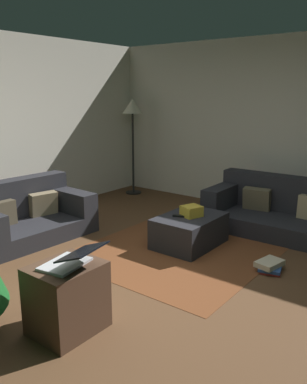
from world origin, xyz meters
TOP-DOWN VIEW (x-y plane):
  - ground_plane at (0.00, 0.00)m, footprint 6.40×6.40m
  - corner_partition at (3.14, 0.00)m, footprint 0.12×6.40m
  - couch_left at (0.06, 2.25)m, footprint 1.55×0.95m
  - couch_right at (2.25, -0.26)m, footprint 0.91×1.88m
  - ottoman at (1.10, 0.44)m, footprint 0.86×0.61m
  - gift_box at (1.10, 0.42)m, footprint 0.27×0.25m
  - tv_remote at (0.99, 0.52)m, footprint 0.11×0.17m
  - side_table at (-0.98, 0.22)m, footprint 0.52×0.44m
  - laptop at (-0.97, 0.15)m, footprint 0.43×0.47m
  - book_stack at (0.98, -0.61)m, footprint 0.32×0.27m
  - corner_lamp at (2.65, 2.65)m, footprint 0.36×0.36m
  - area_rug at (1.10, 0.44)m, footprint 2.60×2.00m

SIDE VIEW (x-z plane):
  - ground_plane at x=0.00m, z-range 0.00..0.00m
  - area_rug at x=1.10m, z-range 0.00..0.01m
  - book_stack at x=0.98m, z-range 0.00..0.11m
  - ottoman at x=1.10m, z-range 0.00..0.37m
  - side_table at x=-0.98m, z-range 0.00..0.54m
  - couch_right at x=2.25m, z-range -0.08..0.63m
  - couch_left at x=0.06m, z-range -0.08..0.63m
  - tv_remote at x=0.99m, z-range 0.37..0.39m
  - gift_box at x=1.10m, z-range 0.37..0.49m
  - laptop at x=-0.97m, z-range 0.51..0.69m
  - corner_partition at x=3.14m, z-range 0.00..2.60m
  - corner_lamp at x=2.65m, z-range 0.59..2.27m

